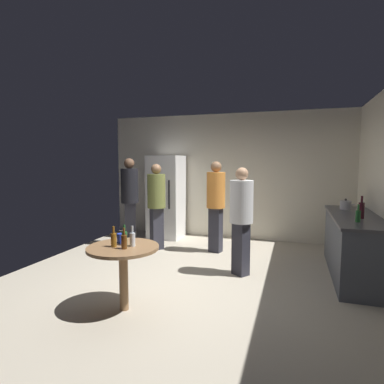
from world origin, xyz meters
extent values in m
cube|color=#B2A893|center=(0.00, 0.00, -0.05)|extent=(5.20, 5.20, 0.10)
cube|color=silver|center=(0.00, 2.63, 1.35)|extent=(5.32, 0.06, 2.70)
cube|color=white|center=(-1.24, 2.20, 0.90)|extent=(0.70, 0.65, 1.80)
cube|color=#262628|center=(-1.03, 1.86, 0.99)|extent=(0.03, 0.03, 0.60)
cube|color=#4C515B|center=(2.28, 0.84, 0.43)|extent=(0.60, 2.02, 0.86)
cube|color=#4C4C51|center=(2.28, 0.84, 0.88)|extent=(0.64, 2.06, 0.04)
cylinder|color=#B2B2B7|center=(2.23, 1.42, 0.97)|extent=(0.17, 0.17, 0.14)
sphere|color=black|center=(2.23, 1.42, 1.06)|extent=(0.04, 0.04, 0.04)
cone|color=#B2B2B7|center=(2.35, 1.42, 0.98)|extent=(0.09, 0.04, 0.06)
cylinder|color=#3F141E|center=(2.31, 0.59, 1.01)|extent=(0.08, 0.08, 0.22)
cylinder|color=#3F141E|center=(2.31, 0.59, 1.17)|extent=(0.03, 0.03, 0.09)
cylinder|color=#26662D|center=(2.22, 0.30, 0.98)|extent=(0.06, 0.06, 0.15)
cylinder|color=#26662D|center=(2.22, 0.30, 1.09)|extent=(0.02, 0.02, 0.08)
cylinder|color=olive|center=(-0.37, -1.13, 0.35)|extent=(0.10, 0.10, 0.70)
cylinder|color=olive|center=(-0.37, -1.13, 0.72)|extent=(0.80, 0.80, 0.03)
cylinder|color=#8C5919|center=(-0.45, -1.18, 0.81)|extent=(0.06, 0.06, 0.15)
cylinder|color=#8C5919|center=(-0.45, -1.18, 0.93)|extent=(0.02, 0.02, 0.08)
cylinder|color=#593314|center=(-0.30, -1.22, 0.81)|extent=(0.06, 0.06, 0.15)
cylinder|color=#593314|center=(-0.30, -1.22, 0.93)|extent=(0.02, 0.02, 0.08)
cylinder|color=#26662D|center=(-0.38, -1.08, 0.81)|extent=(0.06, 0.06, 0.15)
cylinder|color=#26662D|center=(-0.38, -1.08, 0.93)|extent=(0.02, 0.02, 0.08)
cylinder|color=silver|center=(-0.27, -1.10, 0.81)|extent=(0.06, 0.06, 0.15)
cylinder|color=silver|center=(-0.27, -1.10, 0.93)|extent=(0.02, 0.02, 0.08)
cylinder|color=blue|center=(-0.47, -1.01, 0.79)|extent=(0.08, 0.08, 0.11)
cube|color=#2D2D38|center=(-1.67, 1.36, 0.43)|extent=(0.28, 0.26, 0.86)
cylinder|color=black|center=(-1.67, 1.36, 1.20)|extent=(0.46, 0.46, 0.68)
sphere|color=brown|center=(-1.67, 1.36, 1.64)|extent=(0.20, 0.20, 0.20)
cube|color=#2D2D38|center=(0.71, 0.38, 0.39)|extent=(0.28, 0.27, 0.78)
cylinder|color=white|center=(0.71, 0.38, 1.09)|extent=(0.48, 0.48, 0.62)
sphere|color=tan|center=(0.71, 0.38, 1.50)|extent=(0.19, 0.19, 0.19)
cube|color=#2D2D38|center=(0.07, 1.42, 0.41)|extent=(0.25, 0.22, 0.83)
cylinder|color=orange|center=(0.07, 1.42, 1.15)|extent=(0.41, 0.41, 0.65)
sphere|color=#8C6647|center=(0.07, 1.42, 1.58)|extent=(0.20, 0.20, 0.20)
cube|color=#2D2D38|center=(-1.04, 1.24, 0.40)|extent=(0.27, 0.28, 0.80)
cylinder|color=olive|center=(-1.04, 1.24, 1.12)|extent=(0.48, 0.48, 0.64)
sphere|color=#8C6647|center=(-1.04, 1.24, 1.53)|extent=(0.19, 0.19, 0.19)
camera|label=1|loc=(1.43, -4.15, 1.68)|focal=29.43mm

